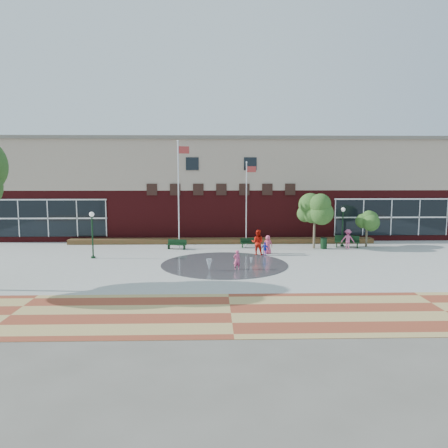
{
  "coord_description": "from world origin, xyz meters",
  "views": [
    {
      "loc": [
        -0.8,
        -25.41,
        6.19
      ],
      "look_at": [
        0.0,
        4.0,
        2.6
      ],
      "focal_mm": 35.0,
      "sensor_mm": 36.0,
      "label": 1
    }
  ],
  "objects_px": {
    "bench_left": "(177,246)",
    "trash_can": "(324,243)",
    "flagpole_right": "(247,199)",
    "child_splash": "(237,260)",
    "flagpole_left": "(179,189)"
  },
  "relations": [
    {
      "from": "flagpole_right",
      "to": "trash_can",
      "type": "height_order",
      "value": "flagpole_right"
    },
    {
      "from": "flagpole_left",
      "to": "bench_left",
      "type": "relative_size",
      "value": 5.29
    },
    {
      "from": "flagpole_left",
      "to": "bench_left",
      "type": "height_order",
      "value": "flagpole_left"
    },
    {
      "from": "flagpole_left",
      "to": "trash_can",
      "type": "relative_size",
      "value": 9.52
    },
    {
      "from": "flagpole_right",
      "to": "trash_can",
      "type": "bearing_deg",
      "value": -20.91
    },
    {
      "from": "child_splash",
      "to": "flagpole_left",
      "type": "bearing_deg",
      "value": -82.03
    },
    {
      "from": "flagpole_left",
      "to": "bench_left",
      "type": "xyz_separation_m",
      "value": [
        -0.21,
        -0.56,
        -4.52
      ]
    },
    {
      "from": "flagpole_right",
      "to": "child_splash",
      "type": "height_order",
      "value": "flagpole_right"
    },
    {
      "from": "flagpole_right",
      "to": "bench_left",
      "type": "distance_m",
      "value": 6.93
    },
    {
      "from": "bench_left",
      "to": "flagpole_right",
      "type": "bearing_deg",
      "value": 31.48
    },
    {
      "from": "flagpole_right",
      "to": "child_splash",
      "type": "relative_size",
      "value": 5.45
    },
    {
      "from": "flagpole_right",
      "to": "child_splash",
      "type": "bearing_deg",
      "value": -104.14
    },
    {
      "from": "trash_can",
      "to": "bench_left",
      "type": "bearing_deg",
      "value": 179.66
    },
    {
      "from": "bench_left",
      "to": "trash_can",
      "type": "xyz_separation_m",
      "value": [
        11.72,
        -0.07,
        0.2
      ]
    },
    {
      "from": "flagpole_left",
      "to": "flagpole_right",
      "type": "bearing_deg",
      "value": -10.7
    }
  ]
}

